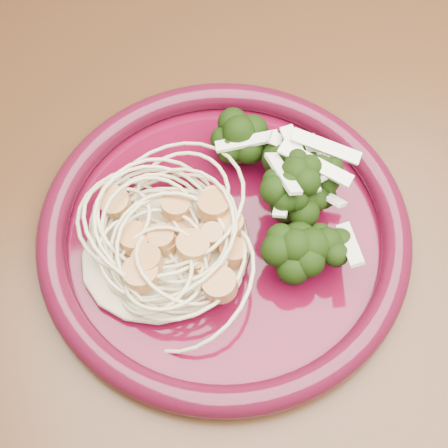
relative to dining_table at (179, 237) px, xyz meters
name	(u,v)px	position (x,y,z in m)	size (l,w,h in m)	color
dining_table	(179,237)	(0.00, 0.00, 0.00)	(1.20, 0.80, 0.75)	#472814
dinner_plate	(224,230)	(0.02, -0.07, 0.11)	(0.30, 0.30, 0.02)	#480619
spaghetti_pile	(166,246)	(-0.03, -0.07, 0.12)	(0.13, 0.12, 0.03)	beige
scallop_cluster	(161,223)	(-0.03, -0.07, 0.16)	(0.12, 0.12, 0.04)	#C88744
broccoli_pile	(294,189)	(0.08, -0.06, 0.13)	(0.09, 0.15, 0.05)	black
onion_garnish	(298,165)	(0.08, -0.06, 0.16)	(0.06, 0.10, 0.05)	beige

